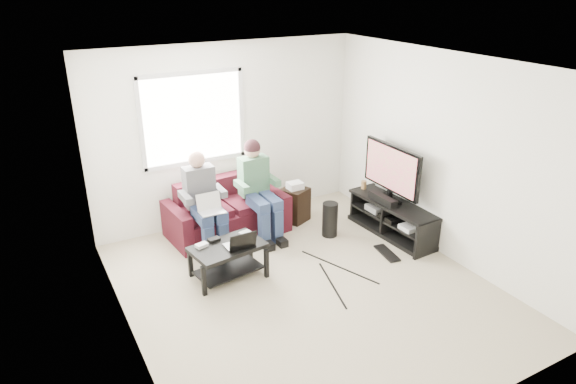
{
  "coord_description": "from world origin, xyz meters",
  "views": [
    {
      "loc": [
        -2.69,
        -4.4,
        3.41
      ],
      "look_at": [
        0.08,
        0.6,
        0.99
      ],
      "focal_mm": 32.0,
      "sensor_mm": 36.0,
      "label": 1
    }
  ],
  "objects_px": {
    "coffee_table": "(228,254)",
    "tv": "(391,170)",
    "sofa": "(226,213)",
    "end_table": "(295,203)",
    "subwoofer": "(330,219)",
    "tv_stand": "(392,220)"
  },
  "relations": [
    {
      "from": "tv_stand",
      "to": "subwoofer",
      "type": "bearing_deg",
      "value": 153.86
    },
    {
      "from": "coffee_table",
      "to": "tv_stand",
      "type": "distance_m",
      "value": 2.48
    },
    {
      "from": "coffee_table",
      "to": "tv_stand",
      "type": "height_order",
      "value": "tv_stand"
    },
    {
      "from": "sofa",
      "to": "tv_stand",
      "type": "height_order",
      "value": "sofa"
    },
    {
      "from": "sofa",
      "to": "subwoofer",
      "type": "bearing_deg",
      "value": -33.36
    },
    {
      "from": "tv",
      "to": "subwoofer",
      "type": "bearing_deg",
      "value": 159.88
    },
    {
      "from": "subwoofer",
      "to": "end_table",
      "type": "relative_size",
      "value": 0.81
    },
    {
      "from": "tv_stand",
      "to": "tv",
      "type": "bearing_deg",
      "value": 91.47
    },
    {
      "from": "tv_stand",
      "to": "tv",
      "type": "xyz_separation_m",
      "value": [
        -0.0,
        0.1,
        0.73
      ]
    },
    {
      "from": "sofa",
      "to": "end_table",
      "type": "xyz_separation_m",
      "value": [
        1.05,
        -0.15,
        -0.01
      ]
    },
    {
      "from": "coffee_table",
      "to": "tv",
      "type": "relative_size",
      "value": 0.85
    },
    {
      "from": "tv",
      "to": "tv_stand",
      "type": "bearing_deg",
      "value": -88.53
    },
    {
      "from": "tv_stand",
      "to": "tv",
      "type": "height_order",
      "value": "tv"
    },
    {
      "from": "coffee_table",
      "to": "subwoofer",
      "type": "distance_m",
      "value": 1.71
    },
    {
      "from": "sofa",
      "to": "end_table",
      "type": "distance_m",
      "value": 1.06
    },
    {
      "from": "sofa",
      "to": "tv",
      "type": "distance_m",
      "value": 2.4
    },
    {
      "from": "tv_stand",
      "to": "end_table",
      "type": "distance_m",
      "value": 1.44
    },
    {
      "from": "sofa",
      "to": "tv",
      "type": "relative_size",
      "value": 1.53
    },
    {
      "from": "tv_stand",
      "to": "subwoofer",
      "type": "height_order",
      "value": "subwoofer"
    },
    {
      "from": "sofa",
      "to": "tv_stand",
      "type": "bearing_deg",
      "value": -30.65
    },
    {
      "from": "coffee_table",
      "to": "tv",
      "type": "height_order",
      "value": "tv"
    },
    {
      "from": "tv_stand",
      "to": "tv",
      "type": "distance_m",
      "value": 0.73
    }
  ]
}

